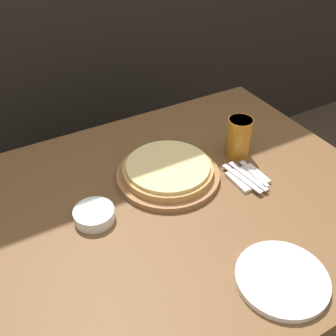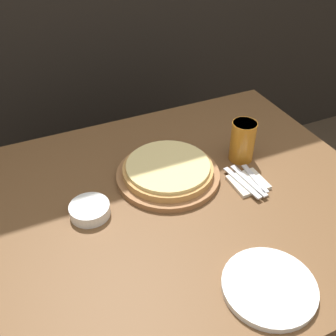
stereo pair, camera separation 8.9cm
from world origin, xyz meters
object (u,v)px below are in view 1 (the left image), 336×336
(pizza_on_board, at_px, (168,171))
(dinner_plate, at_px, (282,279))
(beer_glass, at_px, (239,136))
(fork, at_px, (242,178))
(dinner_knife, at_px, (248,176))
(spoon, at_px, (254,174))
(side_bowl, at_px, (94,215))

(pizza_on_board, relative_size, dinner_plate, 1.46)
(beer_glass, relative_size, fork, 0.83)
(fork, bearing_deg, dinner_knife, 0.00)
(beer_glass, bearing_deg, spoon, -102.32)
(pizza_on_board, bearing_deg, fork, -34.60)
(beer_glass, height_order, dinner_knife, beer_glass)
(beer_glass, height_order, spoon, beer_glass)
(fork, bearing_deg, beer_glass, 59.12)
(fork, xyz_separation_m, spoon, (0.05, 0.00, -0.00))
(beer_glass, xyz_separation_m, fork, (-0.08, -0.13, -0.07))
(dinner_plate, height_order, side_bowl, side_bowl)
(dinner_knife, bearing_deg, side_bowl, 171.56)
(dinner_knife, bearing_deg, pizza_on_board, 148.45)
(dinner_plate, distance_m, dinner_knife, 0.40)
(fork, bearing_deg, spoon, 0.00)
(side_bowl, bearing_deg, dinner_knife, -8.44)
(dinner_knife, bearing_deg, spoon, 0.00)
(side_bowl, xyz_separation_m, fork, (0.49, -0.08, -0.00))
(pizza_on_board, distance_m, spoon, 0.29)
(dinner_plate, xyz_separation_m, dinner_knife, (0.18, 0.36, 0.01))
(pizza_on_board, distance_m, fork, 0.25)
(beer_glass, relative_size, side_bowl, 1.21)
(beer_glass, distance_m, dinner_plate, 0.55)
(beer_glass, xyz_separation_m, side_bowl, (-0.57, -0.06, -0.06))
(dinner_plate, bearing_deg, pizza_on_board, 95.68)
(side_bowl, bearing_deg, dinner_plate, -52.57)
(dinner_plate, relative_size, spoon, 1.57)
(beer_glass, height_order, fork, beer_glass)
(pizza_on_board, xyz_separation_m, dinner_plate, (0.05, -0.50, -0.02))
(side_bowl, relative_size, dinner_knife, 0.69)
(pizza_on_board, xyz_separation_m, fork, (0.20, -0.14, -0.01))
(beer_glass, distance_m, spoon, 0.15)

